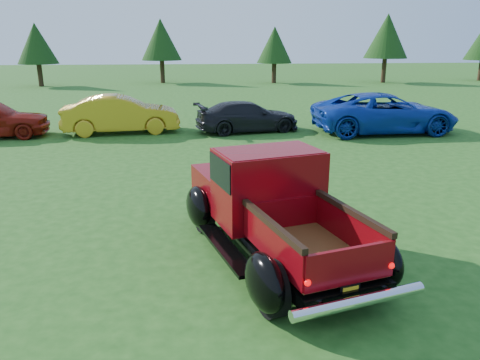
{
  "coord_description": "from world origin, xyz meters",
  "views": [
    {
      "loc": [
        -0.58,
        -8.27,
        3.48
      ],
      "look_at": [
        0.27,
        0.2,
        0.9
      ],
      "focal_mm": 35.0,
      "sensor_mm": 36.0,
      "label": 1
    }
  ],
  "objects_px": {
    "pickup_truck": "(268,203)",
    "show_car_blue": "(385,113)",
    "tree_east": "(387,36)",
    "tree_mid_right": "(275,45)",
    "tree_mid_left": "(161,40)",
    "tree_west": "(36,44)",
    "show_car_yellow": "(121,114)",
    "show_car_grey": "(248,116)"
  },
  "relations": [
    {
      "from": "pickup_truck",
      "to": "show_car_blue",
      "type": "height_order",
      "value": "pickup_truck"
    },
    {
      "from": "show_car_blue",
      "to": "tree_mid_left",
      "type": "bearing_deg",
      "value": 21.68
    },
    {
      "from": "tree_mid_right",
      "to": "pickup_truck",
      "type": "relative_size",
      "value": 0.88
    },
    {
      "from": "tree_west",
      "to": "show_car_grey",
      "type": "bearing_deg",
      "value": -55.09
    },
    {
      "from": "tree_mid_left",
      "to": "tree_east",
      "type": "distance_m",
      "value": 18.06
    },
    {
      "from": "show_car_yellow",
      "to": "tree_mid_right",
      "type": "bearing_deg",
      "value": -31.77
    },
    {
      "from": "tree_west",
      "to": "tree_east",
      "type": "distance_m",
      "value": 27.01
    },
    {
      "from": "tree_mid_right",
      "to": "tree_east",
      "type": "bearing_deg",
      "value": -3.18
    },
    {
      "from": "pickup_truck",
      "to": "show_car_yellow",
      "type": "height_order",
      "value": "pickup_truck"
    },
    {
      "from": "tree_west",
      "to": "tree_mid_left",
      "type": "bearing_deg",
      "value": 12.53
    },
    {
      "from": "tree_mid_left",
      "to": "show_car_yellow",
      "type": "xyz_separation_m",
      "value": [
        -0.33,
        -21.16,
        -2.67
      ]
    },
    {
      "from": "tree_mid_left",
      "to": "show_car_grey",
      "type": "distance_m",
      "value": 21.99
    },
    {
      "from": "pickup_truck",
      "to": "show_car_blue",
      "type": "xyz_separation_m",
      "value": [
        6.06,
        9.84,
        -0.07
      ]
    },
    {
      "from": "tree_mid_left",
      "to": "show_car_grey",
      "type": "xyz_separation_m",
      "value": [
        4.5,
        -21.35,
        -2.8
      ]
    },
    {
      "from": "pickup_truck",
      "to": "show_car_blue",
      "type": "distance_m",
      "value": 11.56
    },
    {
      "from": "tree_mid_right",
      "to": "show_car_grey",
      "type": "relative_size",
      "value": 1.1
    },
    {
      "from": "tree_east",
      "to": "tree_mid_right",
      "type": "bearing_deg",
      "value": 176.82
    },
    {
      "from": "pickup_truck",
      "to": "show_car_grey",
      "type": "xyz_separation_m",
      "value": [
        0.88,
        10.58,
        -0.25
      ]
    },
    {
      "from": "tree_mid_right",
      "to": "tree_west",
      "type": "bearing_deg",
      "value": -176.82
    },
    {
      "from": "tree_west",
      "to": "tree_mid_left",
      "type": "relative_size",
      "value": 0.92
    },
    {
      "from": "tree_east",
      "to": "show_car_grey",
      "type": "distance_m",
      "value": 24.2
    },
    {
      "from": "tree_mid_right",
      "to": "show_car_yellow",
      "type": "height_order",
      "value": "tree_mid_right"
    },
    {
      "from": "pickup_truck",
      "to": "show_car_yellow",
      "type": "bearing_deg",
      "value": 94.71
    },
    {
      "from": "tree_mid_left",
      "to": "pickup_truck",
      "type": "height_order",
      "value": "tree_mid_left"
    },
    {
      "from": "tree_mid_right",
      "to": "pickup_truck",
      "type": "xyz_separation_m",
      "value": [
        -5.38,
        -30.93,
        -2.14
      ]
    },
    {
      "from": "tree_west",
      "to": "show_car_yellow",
      "type": "distance_m",
      "value": 21.17
    },
    {
      "from": "show_car_blue",
      "to": "tree_west",
      "type": "bearing_deg",
      "value": 40.93
    },
    {
      "from": "tree_west",
      "to": "show_car_grey",
      "type": "distance_m",
      "value": 23.73
    },
    {
      "from": "pickup_truck",
      "to": "show_car_yellow",
      "type": "relative_size",
      "value": 1.15
    },
    {
      "from": "show_car_blue",
      "to": "show_car_yellow",
      "type": "bearing_deg",
      "value": 82.72
    },
    {
      "from": "tree_mid_left",
      "to": "show_car_blue",
      "type": "height_order",
      "value": "tree_mid_left"
    },
    {
      "from": "tree_mid_left",
      "to": "tree_east",
      "type": "xyz_separation_m",
      "value": [
        18.0,
        -1.5,
        0.27
      ]
    },
    {
      "from": "tree_west",
      "to": "show_car_grey",
      "type": "xyz_separation_m",
      "value": [
        13.5,
        -19.35,
        -2.53
      ]
    },
    {
      "from": "tree_mid_right",
      "to": "show_car_grey",
      "type": "bearing_deg",
      "value": -102.47
    },
    {
      "from": "tree_west",
      "to": "show_car_yellow",
      "type": "relative_size",
      "value": 1.06
    },
    {
      "from": "show_car_grey",
      "to": "pickup_truck",
      "type": "bearing_deg",
      "value": 163.89
    },
    {
      "from": "show_car_yellow",
      "to": "show_car_grey",
      "type": "distance_m",
      "value": 4.84
    },
    {
      "from": "tree_west",
      "to": "tree_mid_right",
      "type": "bearing_deg",
      "value": 3.18
    },
    {
      "from": "tree_east",
      "to": "pickup_truck",
      "type": "xyz_separation_m",
      "value": [
        -14.38,
        -30.43,
        -2.83
      ]
    },
    {
      "from": "tree_west",
      "to": "pickup_truck",
      "type": "bearing_deg",
      "value": -67.13
    },
    {
      "from": "tree_mid_left",
      "to": "tree_mid_right",
      "type": "relative_size",
      "value": 1.14
    },
    {
      "from": "tree_east",
      "to": "show_car_yellow",
      "type": "distance_m",
      "value": 27.04
    }
  ]
}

